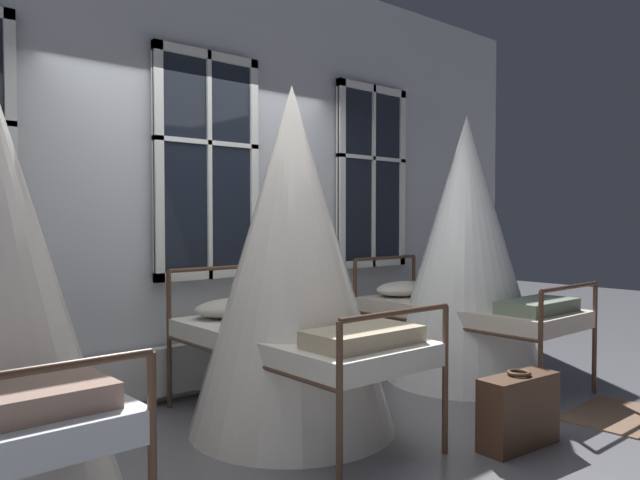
% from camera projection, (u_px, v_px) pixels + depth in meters
% --- Properties ---
extents(ground, '(19.81, 19.81, 0.00)m').
position_uv_depth(ground, '(309.00, 433.00, 3.97)').
color(ground, slate).
extents(back_wall_with_windows, '(8.25, 0.10, 3.58)m').
position_uv_depth(back_wall_with_windows, '(201.00, 169.00, 4.90)').
color(back_wall_with_windows, silver).
rests_on(back_wall_with_windows, ground).
extents(window_bank, '(4.66, 0.10, 2.64)m').
position_uv_depth(window_bank, '(210.00, 261.00, 4.84)').
color(window_bank, black).
rests_on(window_bank, ground).
extents(cot_second, '(1.36, 1.92, 2.26)m').
position_uv_depth(cot_second, '(292.00, 263.00, 4.04)').
color(cot_second, '#4C3323').
rests_on(cot_second, ground).
extents(cot_third, '(1.36, 1.91, 2.28)m').
position_uv_depth(cot_third, '(466.00, 252.00, 5.28)').
color(cot_third, '#4C3323').
rests_on(cot_third, ground).
extents(rug_third, '(0.82, 0.59, 0.01)m').
position_uv_depth(rug_third, '(617.00, 415.00, 4.33)').
color(rug_third, brown).
rests_on(rug_third, ground).
extents(suitcase_dark, '(0.58, 0.26, 0.47)m').
position_uv_depth(suitcase_dark, '(519.00, 411.00, 3.72)').
color(suitcase_dark, '#472D1E').
rests_on(suitcase_dark, ground).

